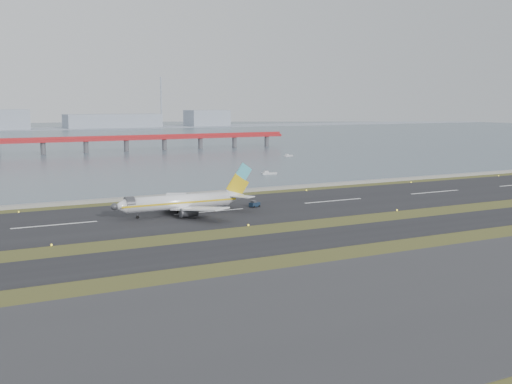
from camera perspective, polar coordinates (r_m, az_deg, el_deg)
ground at (r=144.59m, az=0.69°, el=-3.55°), size 1000.00×1000.00×0.00m
apron_strip at (r=101.39m, az=16.06°, el=-8.84°), size 1000.00×50.00×0.10m
taxiway_strip at (r=134.42m, az=3.17°, el=-4.42°), size 1000.00×18.00×0.10m
runway_strip at (r=171.02m, az=-4.17°, el=-1.76°), size 1000.00×45.00×0.10m
seawall at (r=198.41m, az=-7.70°, el=-0.34°), size 1000.00×2.50×1.00m
bay_water at (r=588.78m, az=-21.54°, el=4.56°), size 1400.00×800.00×1.30m
red_pier at (r=384.99m, az=-14.90°, el=4.45°), size 260.00×5.00×10.20m
airliner at (r=166.71m, az=-6.42°, el=-0.86°), size 38.52×32.89×12.80m
pushback_tug at (r=177.87m, az=-0.15°, el=-1.08°), size 3.32×2.51×1.89m
workboat_near at (r=260.38m, az=1.13°, el=1.68°), size 6.36×2.88×1.49m
workboat_far at (r=347.70m, az=2.87°, el=3.24°), size 6.34×4.13×1.48m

